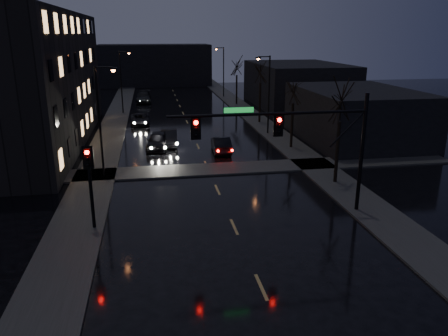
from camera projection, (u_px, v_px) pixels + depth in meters
name	position (u px, v px, depth m)	size (l,w,h in m)	color
ground	(274.00, 316.00, 16.31)	(160.00, 160.00, 0.00)	black
sidewalk_left	(112.00, 129.00, 47.91)	(3.00, 140.00, 0.12)	#2D2D2B
sidewalk_right	(262.00, 124.00, 50.61)	(3.00, 140.00, 0.12)	#2D2D2B
sidewalk_cross	(209.00, 169.00, 33.72)	(40.00, 3.00, 0.12)	#2D2D2B
apartment_block	(14.00, 80.00, 40.17)	(12.00, 30.00, 12.00)	black
commercial_right_near	(356.00, 115.00, 42.52)	(10.00, 14.00, 5.00)	black
commercial_right_far	(297.00, 85.00, 63.34)	(12.00, 18.00, 6.00)	black
far_block	(155.00, 65.00, 88.13)	(22.00, 10.00, 8.00)	black
signal_mast	(300.00, 133.00, 23.96)	(11.11, 0.41, 7.00)	black
signal_pole_left	(90.00, 176.00, 22.70)	(0.35, 0.41, 4.53)	black
tree_near	(342.00, 95.00, 28.99)	(3.52, 3.52, 8.08)	black
tree_mid_a	(294.00, 84.00, 38.53)	(3.30, 3.30, 7.58)	black
tree_mid_b	(261.00, 66.00, 49.60)	(3.74, 3.74, 8.59)	black
tree_far	(237.00, 63.00, 62.95)	(3.43, 3.43, 7.88)	black
streetlight_l_near	(102.00, 113.00, 30.65)	(1.53, 0.28, 8.00)	black
streetlight_l_far	(122.00, 77.00, 56.08)	(1.53, 0.28, 8.00)	black
streetlight_r_mid	(267.00, 88.00, 44.36)	(1.53, 0.28, 8.00)	black
streetlight_r_far	(222.00, 68.00, 70.74)	(1.53, 0.28, 8.00)	black
oncoming_car_a	(158.00, 141.00, 39.74)	(1.81, 4.50, 1.53)	black
oncoming_car_b	(169.00, 138.00, 41.09)	(1.50, 4.29, 1.41)	black
oncoming_car_c	(140.00, 119.00, 50.34)	(2.11, 4.57, 1.27)	black
oncoming_car_d	(144.00, 97.00, 66.61)	(2.25, 5.53, 1.60)	black
lead_car	(221.00, 144.00, 38.65)	(1.50, 4.29, 1.41)	black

